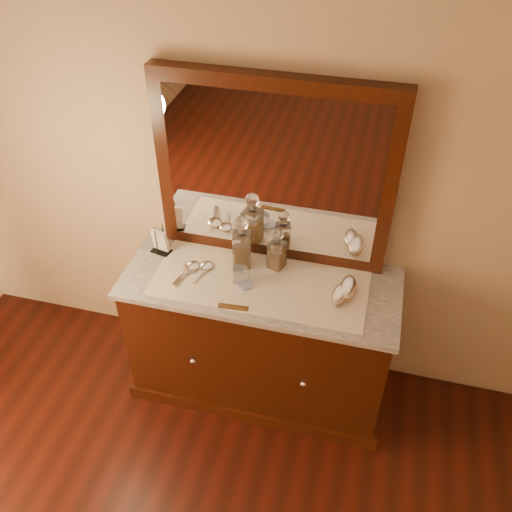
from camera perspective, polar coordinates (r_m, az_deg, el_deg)
name	(u,v)px	position (r m, az deg, el deg)	size (l,w,h in m)	color
dresser_cabinet	(260,338)	(3.16, 0.46, -8.48)	(1.40, 0.55, 0.82)	black
dresser_plinth	(260,378)	(3.44, 0.42, -12.55)	(1.46, 0.59, 0.08)	black
knob_left	(193,361)	(3.01, -6.53, -10.78)	(0.04, 0.04, 0.04)	silver
knob_right	(303,384)	(2.91, 4.94, -13.09)	(0.04, 0.04, 0.04)	silver
marble_top	(261,283)	(2.85, 0.50, -2.82)	(1.44, 0.59, 0.03)	silver
mirror_frame	(273,173)	(2.73, 1.83, 8.56)	(1.20, 0.08, 1.00)	black
mirror_glass	(272,177)	(2.70, 1.66, 8.20)	(1.06, 0.01, 0.86)	white
lace_runner	(260,283)	(2.83, 0.40, -2.83)	(1.10, 0.45, 0.00)	white
pin_dish	(245,284)	(2.81, -1.19, -2.91)	(0.09, 0.09, 0.02)	white
comb	(233,307)	(2.70, -2.37, -5.32)	(0.15, 0.03, 0.01)	brown
napkin_rack	(160,242)	(3.03, -9.90, 1.42)	(0.12, 0.09, 0.16)	black
decanter_left	(242,247)	(2.86, -1.48, 0.97)	(0.12, 0.12, 0.31)	#9B6016
decanter_right	(277,253)	(2.86, 2.18, 0.36)	(0.10, 0.10, 0.25)	#9B6016
brush_near	(339,295)	(2.76, 8.65, -4.02)	(0.08, 0.16, 0.04)	#A18463
brush_far	(348,288)	(2.80, 9.53, -3.32)	(0.08, 0.18, 0.05)	#A18463
hand_mirror_outer	(189,269)	(2.91, -6.95, -1.33)	(0.11, 0.22, 0.02)	silver
hand_mirror_inner	(205,268)	(2.91, -5.35, -1.27)	(0.09, 0.20, 0.02)	silver
tumblers	(240,275)	(2.80, -1.63, -2.02)	(0.08, 0.08, 0.09)	white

